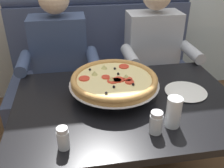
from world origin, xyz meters
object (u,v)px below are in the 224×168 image
plate_near_left (186,91)px  shaker_parmesan (156,124)px  dining_table (127,116)px  drinking_glass (173,114)px  diner_left (60,63)px  diner_right (156,56)px  booth_bench (105,80)px  pizza (114,80)px  shaker_pepper_flakes (63,139)px

plate_near_left → shaker_parmesan: bearing=-132.7°
dining_table → drinking_glass: drinking_glass is taller
dining_table → diner_left: bearing=120.4°
diner_right → plate_near_left: (-0.01, -0.57, 0.04)m
booth_bench → pizza: size_ratio=3.30×
drinking_glass → plate_near_left: bearing=55.2°
dining_table → diner_right: diner_right is taller
shaker_pepper_flakes → shaker_parmesan: bearing=4.7°
shaker_parmesan → plate_near_left: shaker_parmesan is taller
diner_left → shaker_parmesan: diner_left is taller
dining_table → diner_right: bearing=59.6°
diner_left → shaker_parmesan: 0.97m
pizza → drinking_glass: 0.38m
pizza → shaker_parmesan: pizza is taller
pizza → shaker_pepper_flakes: (-0.27, -0.37, -0.05)m
diner_left → plate_near_left: bearing=-39.1°
booth_bench → drinking_glass: bearing=-81.8°
dining_table → shaker_pepper_flakes: size_ratio=11.71×
pizza → booth_bench: bearing=86.0°
diner_left → shaker_parmesan: bearing=-63.8°
pizza → shaker_parmesan: size_ratio=4.56×
dining_table → pizza: size_ratio=2.45×
shaker_parmesan → diner_left: bearing=116.2°
booth_bench → plate_near_left: bearing=-67.6°
booth_bench → plate_near_left: 0.97m
shaker_pepper_flakes → plate_near_left: 0.75m
plate_near_left → drinking_glass: drinking_glass is taller
shaker_pepper_flakes → diner_right: bearing=52.7°
pizza → dining_table: bearing=-55.4°
diner_left → diner_right: 0.72m
plate_near_left → drinking_glass: bearing=-124.8°
diner_right → shaker_parmesan: bearing=-108.4°
booth_bench → plate_near_left: booth_bench is taller
pizza → plate_near_left: bearing=-5.9°
dining_table → shaker_parmesan: bearing=-75.0°
shaker_pepper_flakes → plate_near_left: (0.67, 0.33, -0.03)m
shaker_parmesan → plate_near_left: 0.41m
shaker_pepper_flakes → diner_left: bearing=91.9°
shaker_parmesan → diner_right: bearing=71.6°
diner_right → shaker_parmesan: size_ratio=11.98×
plate_near_left → diner_left: bearing=140.9°
diner_left → drinking_glass: (0.52, -0.84, 0.09)m
plate_near_left → dining_table: bearing=-173.4°
diner_left → pizza: (0.30, -0.53, 0.12)m
shaker_pepper_flakes → drinking_glass: drinking_glass is taller
dining_table → pizza: 0.21m
booth_bench → diner_right: (0.36, -0.27, 0.31)m
dining_table → drinking_glass: size_ratio=8.08×
diner_left → diner_right: (0.72, 0.00, 0.00)m
diner_right → shaker_parmesan: diner_right is taller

